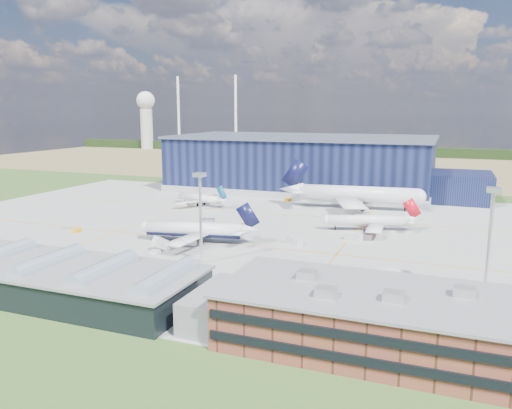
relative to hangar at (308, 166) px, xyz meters
name	(u,v)px	position (x,y,z in m)	size (l,w,h in m)	color
ground	(217,233)	(-2.81, -94.80, -11.62)	(600.00, 600.00, 0.00)	#305620
apron	(230,226)	(-2.81, -84.80, -11.59)	(220.00, 160.00, 0.08)	#9E9E98
farmland	(350,164)	(-2.81, 125.20, -11.62)	(600.00, 220.00, 0.01)	olive
treeline	(368,151)	(-2.81, 205.20, -7.62)	(600.00, 8.00, 8.00)	black
horizon_dressing	(171,115)	(-194.11, 199.58, 22.58)	(440.20, 18.00, 70.00)	white
hangar	(308,166)	(0.00, 0.00, 0.00)	(145.00, 62.00, 26.10)	black
ops_building	(362,317)	(52.20, -154.81, -6.82)	(46.00, 23.00, 10.90)	brown
glass_concourse	(63,278)	(-9.26, -154.80, -7.93)	(78.00, 23.00, 8.60)	black
light_mast_center	(200,203)	(7.19, -124.80, 3.82)	(2.60, 2.60, 23.00)	silver
light_mast_east	(491,225)	(72.19, -124.80, 3.82)	(2.60, 2.60, 23.00)	silver
airliner_navy	(194,222)	(-4.55, -106.80, -5.64)	(36.68, 35.88, 11.96)	white
airliner_red	(367,215)	(40.32, -74.30, -6.40)	(31.98, 31.29, 10.43)	white
airliner_widebody	(358,186)	(31.30, -39.80, -2.34)	(56.92, 55.68, 18.56)	white
airliner_regional	(199,194)	(-30.00, -54.80, -7.11)	(27.62, 27.02, 9.01)	white
gse_tug_b	(76,231)	(-44.74, -110.01, -11.03)	(1.81, 2.71, 1.18)	gold
gse_van_a	(353,237)	(38.62, -88.27, -10.49)	(2.24, 5.14, 2.24)	silver
gse_van_b	(294,241)	(23.76, -99.25, -10.50)	(2.24, 4.88, 2.24)	silver
gse_tug_c	(288,200)	(0.55, -32.80, -10.93)	(1.96, 3.13, 1.37)	gold
gse_van_c	(389,275)	(52.54, -120.78, -10.38)	(2.47, 5.15, 2.47)	silver
airstair	(160,246)	(-8.59, -118.90, -10.19)	(1.79, 4.47, 2.86)	silver
car_a	(448,290)	(65.17, -124.39, -10.96)	(1.54, 3.83, 1.31)	#99999E
car_b	(114,259)	(-14.68, -131.13, -11.02)	(1.26, 3.62, 1.19)	#99999E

